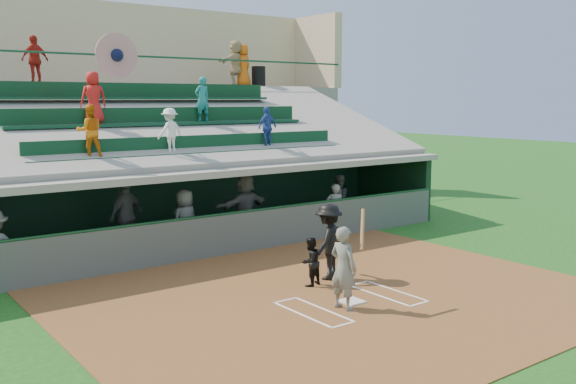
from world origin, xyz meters
TOP-DOWN VIEW (x-y plane):
  - ground at (0.00, 0.00)m, footprint 100.00×100.00m
  - dirt_slab at (0.00, 0.50)m, footprint 11.00×9.00m
  - home_plate at (0.00, 0.00)m, footprint 0.43×0.43m
  - batters_box_chalk at (0.00, 0.00)m, footprint 2.65×1.85m
  - dugout_floor at (0.00, 6.75)m, footprint 16.00×3.50m
  - concourse_slab at (0.00, 13.50)m, footprint 20.00×3.00m
  - grandstand at (-0.01, 10.51)m, footprint 20.40×10.40m
  - batter_at_plate at (-0.41, -0.20)m, footprint 0.88×0.75m
  - catcher at (0.04, 1.42)m, footprint 0.61×0.53m
  - home_umpire at (0.73, 1.61)m, footprint 1.31×1.06m
  - dugout_bench at (-0.06, 7.92)m, footprint 14.06×1.16m
  - dugout_player_b at (-1.98, 6.81)m, footprint 1.27×0.94m
  - dugout_player_c at (-0.73, 5.83)m, footprint 0.95×0.75m
  - dugout_player_d at (1.37, 6.12)m, footprint 1.90×0.85m
  - dugout_player_e at (4.03, 5.22)m, footprint 0.67×0.60m
  - dugout_player_f at (5.07, 6.25)m, footprint 0.86×0.70m
  - trash_bin at (6.45, 12.90)m, footprint 0.57×0.57m
  - concourse_staff_a at (-2.42, 12.96)m, footprint 1.02×0.64m
  - concourse_staff_b at (5.64, 12.80)m, footprint 0.97×0.78m
  - concourse_staff_c at (5.31, 12.85)m, footprint 1.81×1.00m

SIDE VIEW (x-z plane):
  - ground at x=0.00m, z-range 0.00..0.00m
  - dirt_slab at x=0.00m, z-range 0.00..0.02m
  - dugout_floor at x=0.00m, z-range 0.00..0.04m
  - batters_box_chalk at x=0.00m, z-range 0.02..0.03m
  - home_plate at x=0.00m, z-range 0.02..0.05m
  - dugout_bench at x=-0.06m, z-range 0.04..0.46m
  - catcher at x=0.04m, z-range 0.02..1.11m
  - dugout_player_e at x=4.03m, z-range 0.04..1.59m
  - batter_at_plate at x=-0.41m, z-range -0.12..1.84m
  - dugout_player_f at x=5.07m, z-range 0.04..1.69m
  - dugout_player_c at x=-0.73m, z-range 0.04..1.74m
  - home_umpire at x=0.73m, z-range 0.02..1.78m
  - dugout_player_d at x=1.37m, z-range 0.04..2.02m
  - dugout_player_b at x=-1.98m, z-range 0.04..2.04m
  - grandstand at x=-0.01m, z-range -1.64..6.16m
  - concourse_slab at x=0.00m, z-range 0.00..4.60m
  - trash_bin at x=6.45m, z-range 4.60..5.46m
  - concourse_staff_a at x=-2.42m, z-range 4.60..6.22m
  - concourse_staff_b at x=5.64m, z-range 4.60..6.31m
  - concourse_staff_c at x=5.31m, z-range 4.60..6.46m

